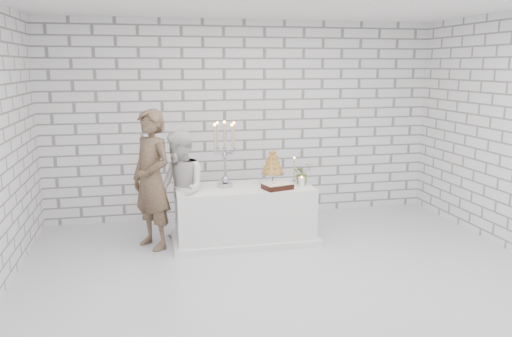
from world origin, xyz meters
name	(u,v)px	position (x,y,z in m)	size (l,w,h in m)	color
ground	(287,276)	(0.00, 0.00, 0.00)	(6.00, 5.00, 0.01)	silver
wall_back	(245,120)	(0.00, 2.50, 1.50)	(6.00, 0.01, 3.00)	white
wall_front	(403,206)	(0.00, -2.50, 1.50)	(6.00, 0.01, 3.00)	white
cake_table	(244,214)	(-0.24, 1.28, 0.38)	(1.80, 0.80, 0.75)	white
groom	(152,180)	(-1.44, 1.29, 0.90)	(0.65, 0.43, 1.80)	#4F3A28
bride	(180,190)	(-1.09, 1.23, 0.76)	(0.74, 0.58, 1.52)	white
candelabra	(225,154)	(-0.49, 1.31, 1.19)	(0.36, 0.36, 0.88)	#A5A5B0
croquembouche	(273,167)	(0.15, 1.32, 0.99)	(0.32, 0.32, 0.49)	#A26E2E
chocolate_cake	(277,186)	(0.15, 1.05, 0.79)	(0.35, 0.25, 0.08)	black
pillar_candle	(302,182)	(0.50, 1.12, 0.81)	(0.08, 0.08, 0.12)	white
extra_taper	(294,170)	(0.49, 1.45, 0.91)	(0.06, 0.06, 0.32)	#C0AF8C
flowers	(302,173)	(0.55, 1.26, 0.90)	(0.26, 0.23, 0.29)	#587337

